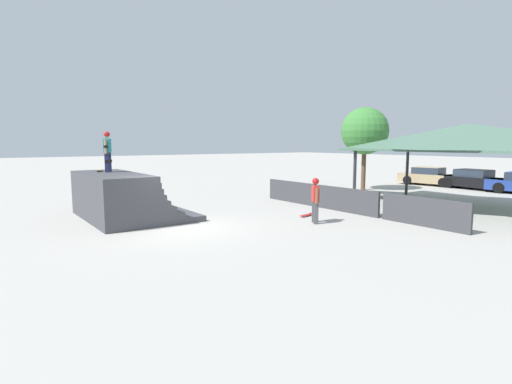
{
  "coord_description": "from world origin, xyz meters",
  "views": [
    {
      "loc": [
        12.8,
        -5.76,
        2.99
      ],
      "look_at": [
        -0.3,
        3.6,
        0.99
      ],
      "focal_mm": 28.0,
      "sensor_mm": 36.0,
      "label": 1
    }
  ],
  "objects": [
    {
      "name": "barrier_fence",
      "position": [
        1.22,
        7.31,
        0.53
      ],
      "size": [
        10.66,
        0.12,
        1.05
      ],
      "color": "#3D3D42",
      "rests_on": "ground"
    },
    {
      "name": "ground_plane",
      "position": [
        0.0,
        0.0,
        0.0
      ],
      "size": [
        160.0,
        160.0,
        0.0
      ],
      "primitive_type": "plane",
      "color": "#ADA8A0"
    },
    {
      "name": "tree_beside_pavilion",
      "position": [
        -3.77,
        14.46,
        3.7
      ],
      "size": [
        2.95,
        2.95,
        5.19
      ],
      "color": "brown",
      "rests_on": "ground"
    },
    {
      "name": "bystander_walking",
      "position": [
        2.15,
        4.57,
        0.99
      ],
      "size": [
        0.61,
        0.45,
        1.69
      ],
      "rotation": [
        0.0,
        0.0,
        2.57
      ],
      "color": "#4C4C51",
      "rests_on": "ground"
    },
    {
      "name": "skateboard_on_ground",
      "position": [
        0.94,
        5.29,
        0.06
      ],
      "size": [
        0.37,
        0.82,
        0.09
      ],
      "rotation": [
        0.0,
        0.0,
        1.79
      ],
      "color": "silver",
      "rests_on": "ground"
    },
    {
      "name": "parked_car_black",
      "position": [
        0.14,
        20.68,
        0.6
      ],
      "size": [
        4.44,
        1.93,
        1.27
      ],
      "rotation": [
        0.0,
        0.0,
        -0.07
      ],
      "color": "black",
      "rests_on": "ground"
    },
    {
      "name": "skateboard_on_deck",
      "position": [
        -4.32,
        -1.48,
        1.86
      ],
      "size": [
        0.79,
        0.43,
        0.09
      ],
      "rotation": [
        0.0,
        0.0,
        -0.32
      ],
      "color": "silver",
      "rests_on": "quarter_pipe_ramp"
    },
    {
      "name": "skater_on_deck",
      "position": [
        -3.83,
        -1.24,
        2.74
      ],
      "size": [
        0.68,
        0.47,
        1.63
      ],
      "rotation": [
        0.0,
        0.0,
        -0.51
      ],
      "color": "#1E2347",
      "rests_on": "quarter_pipe_ramp"
    },
    {
      "name": "pavilion_shelter",
      "position": [
        3.61,
        12.41,
        3.21
      ],
      "size": [
        10.36,
        5.3,
        3.84
      ],
      "color": "#2D2D33",
      "rests_on": "ground"
    },
    {
      "name": "parked_car_tan",
      "position": [
        -2.95,
        20.59,
        0.6
      ],
      "size": [
        4.27,
        2.12,
        1.27
      ],
      "rotation": [
        0.0,
        0.0,
        0.13
      ],
      "color": "tan",
      "rests_on": "ground"
    },
    {
      "name": "quarter_pipe_ramp",
      "position": [
        -3.01,
        -1.05,
        0.8
      ],
      "size": [
        5.06,
        3.75,
        1.81
      ],
      "color": "#424247",
      "rests_on": "ground"
    }
  ]
}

